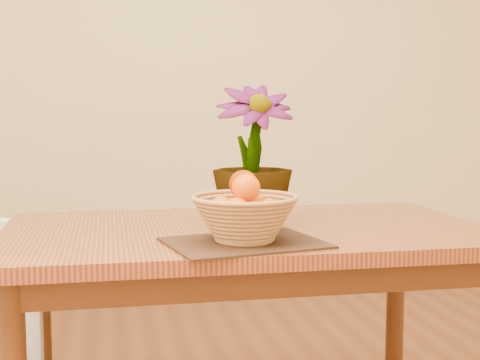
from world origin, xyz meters
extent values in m
cube|color=#FFECC2|center=(0.00, 2.25, 1.35)|extent=(4.00, 0.02, 2.70)
cube|color=brown|center=(0.00, 0.30, 0.73)|extent=(1.40, 0.80, 0.04)
cube|color=#452410|center=(0.00, 0.30, 0.67)|extent=(1.28, 0.68, 0.08)
cylinder|color=#452410|center=(-0.62, 0.62, 0.35)|extent=(0.06, 0.06, 0.71)
cylinder|color=#452410|center=(0.62, 0.62, 0.35)|extent=(0.06, 0.06, 0.71)
cube|color=#321C12|center=(-0.05, 0.06, 0.75)|extent=(0.43, 0.36, 0.01)
cylinder|color=#AD7C48|center=(-0.05, 0.06, 0.76)|extent=(0.14, 0.14, 0.01)
sphere|color=#DC5303|center=(-0.05, 0.06, 0.83)|extent=(0.06, 0.06, 0.06)
sphere|color=#DC5303|center=(-0.02, 0.11, 0.84)|extent=(0.07, 0.07, 0.07)
sphere|color=#DC5303|center=(-0.11, 0.09, 0.84)|extent=(0.07, 0.07, 0.07)
sphere|color=#DC5303|center=(-0.09, 0.00, 0.84)|extent=(0.07, 0.07, 0.07)
sphere|color=#DC5303|center=(0.00, 0.02, 0.84)|extent=(0.07, 0.07, 0.07)
sphere|color=#DC5303|center=(-0.05, 0.09, 0.90)|extent=(0.07, 0.07, 0.07)
sphere|color=#DC5303|center=(-0.06, 0.03, 0.90)|extent=(0.07, 0.07, 0.07)
sphere|color=#DC5303|center=(-0.05, 0.09, 0.90)|extent=(0.07, 0.07, 0.07)
imported|color=#1A4513|center=(0.02, 0.30, 0.96)|extent=(0.24, 0.24, 0.42)
camera|label=1|loc=(-0.39, -1.59, 1.09)|focal=50.00mm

